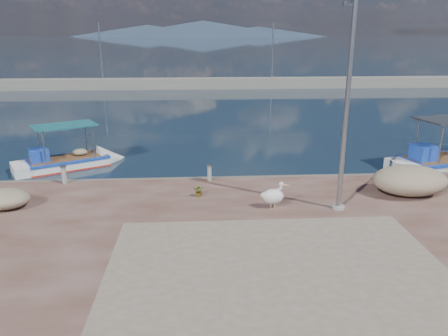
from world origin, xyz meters
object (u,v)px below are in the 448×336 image
pelican (273,196)px  lamp_post (346,116)px  bollard_near (210,172)px  boat_left (67,164)px  boat_right (446,164)px

pelican → lamp_post: bearing=2.1°
pelican → lamp_post: lamp_post is taller
pelican → bollard_near: 3.79m
boat_left → boat_right: boat_right is taller
bollard_near → pelican: bearing=-55.3°
boat_left → pelican: (9.15, -7.07, 0.77)m
pelican → bollard_near: pelican is taller
boat_left → pelican: size_ratio=5.28×
lamp_post → bollard_near: 6.25m
lamp_post → bollard_near: size_ratio=10.02×
boat_right → bollard_near: 12.04m
pelican → bollard_near: (-2.16, 3.12, -0.08)m
pelican → lamp_post: 3.65m
boat_right → pelican: size_ratio=6.31×
lamp_post → boat_right: bearing=38.5°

